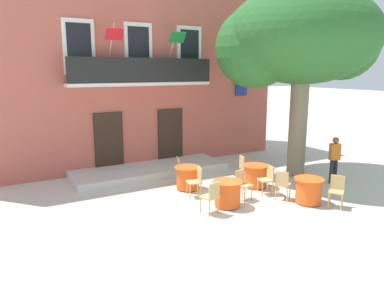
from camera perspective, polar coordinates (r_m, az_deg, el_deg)
ground_plane at (r=10.90m, az=5.92°, el=-9.15°), size 120.00×120.00×0.00m
building_facade at (r=16.11m, az=-11.02°, el=11.02°), size 13.00×5.09×7.50m
entrance_step_platform at (r=13.84m, az=-6.51°, el=-4.10°), size 5.87×1.97×0.25m
plane_tree at (r=13.68m, az=16.75°, el=15.51°), size 5.75×5.05×6.72m
cafe_table_near_tree at (r=12.26m, az=10.03°, el=-4.97°), size 0.86×0.86×0.76m
cafe_chair_near_tree_0 at (r=11.60m, az=11.89°, el=-5.29°), size 0.49×0.49×0.91m
cafe_chair_near_tree_1 at (r=12.85m, az=8.31°, el=-3.51°), size 0.48×0.48×0.91m
cafe_table_middle at (r=10.44m, az=5.66°, el=-7.79°), size 0.86×0.86×0.76m
cafe_chair_middle_0 at (r=9.83m, az=3.07°, el=-8.15°), size 0.48×0.48×0.91m
cafe_chair_middle_1 at (r=11.00m, az=7.94°, el=-6.09°), size 0.49×0.49×0.91m
cafe_table_front at (r=11.86m, az=-0.69°, el=-5.35°), size 0.86×0.86×0.76m
cafe_chair_front_0 at (r=12.51m, az=-1.78°, el=-3.80°), size 0.50×0.50×0.91m
cafe_chair_front_1 at (r=11.15m, az=0.69°, el=-5.73°), size 0.48×0.48×0.91m
cafe_table_far_side at (r=11.17m, az=17.98°, el=-7.02°), size 0.86×0.86×0.76m
cafe_chair_far_side_0 at (r=11.12m, az=21.92°, el=-6.63°), size 0.55×0.55×0.91m
cafe_chair_far_side_1 at (r=11.19m, az=14.16°, el=-6.02°), size 0.55×0.55×0.91m
pedestrian_near_entrance at (r=13.30m, az=21.60°, el=-1.98°), size 0.53×0.36×1.62m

